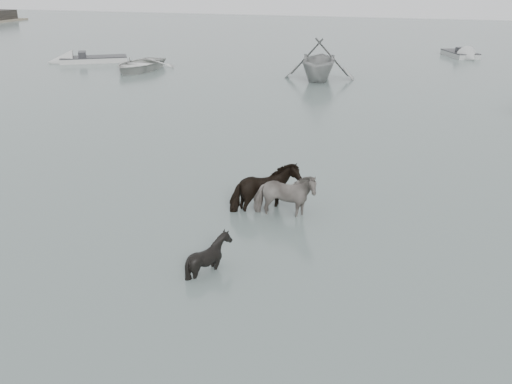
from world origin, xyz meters
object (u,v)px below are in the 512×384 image
at_px(pony_black, 209,246).
at_px(rowboat_lead, 139,63).
at_px(pony_pinto, 284,191).
at_px(pony_dark, 266,183).

relative_size(pony_black, rowboat_lead, 0.23).
xyz_separation_m(pony_pinto, pony_dark, (-0.57, 0.28, 0.07)).
bearing_deg(pony_black, rowboat_lead, 11.55).
height_order(pony_black, rowboat_lead, pony_black).
height_order(pony_dark, rowboat_lead, pony_dark).
relative_size(pony_pinto, rowboat_lead, 0.35).
bearing_deg(pony_pinto, pony_black, 159.59).
xyz_separation_m(pony_dark, rowboat_lead, (-14.11, 19.45, -0.29)).
distance_m(pony_black, rowboat_lead, 26.83).
xyz_separation_m(pony_pinto, pony_black, (-0.82, -3.24, -0.15)).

